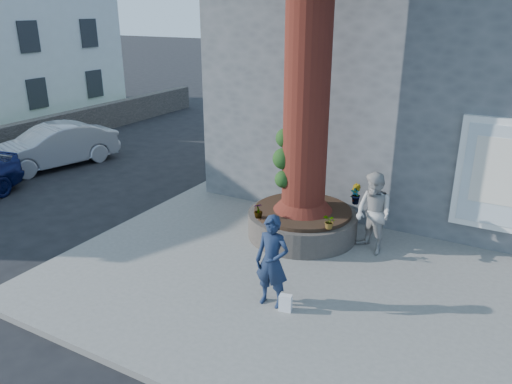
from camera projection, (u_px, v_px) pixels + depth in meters
The scene contains 15 objects.
ground at pixel (220, 271), 9.45m from camera, with size 120.00×120.00×0.00m, color black.
pavement at pixel (314, 265), 9.57m from camera, with size 9.00×8.00×0.12m, color slate.
yellow_line at pixel (134, 221), 11.66m from camera, with size 0.10×30.00×0.01m, color yellow.
stone_shop at pixel (446, 69), 13.09m from camera, with size 10.30×8.30×6.30m.
planter at pixel (302, 222), 10.58m from camera, with size 2.30×2.30×0.60m.
cottage_far at pixel (5, 28), 22.21m from camera, with size 7.30×7.40×8.75m.
man at pixel (272, 262), 7.95m from camera, with size 0.57×0.37×1.56m, color #16233E.
woman at pixel (373, 213), 9.71m from camera, with size 0.79×0.62×1.63m, color #A9A6A2.
shopping_bag at pixel (285, 303), 7.98m from camera, with size 0.20×0.12×0.28m, color white.
car_silver at pixel (53, 146), 15.43m from camera, with size 1.37×3.92×1.29m, color #9D9FA5.
a_board_sign at pixel (74, 145), 16.10m from camera, with size 0.55×0.36×1.00m, color #103D1D.
plant_a at pixel (355, 196), 10.68m from camera, with size 0.19×0.13×0.35m, color gray.
plant_b at pixel (356, 194), 10.70m from camera, with size 0.24×0.23×0.43m, color gray.
plant_c at pixel (258, 211), 10.00m from camera, with size 0.17×0.17×0.31m, color gray.
plant_d at pixel (330, 222), 9.50m from camera, with size 0.26×0.23×0.29m, color gray.
Camera 1 is at (4.66, -6.93, 4.72)m, focal length 35.00 mm.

